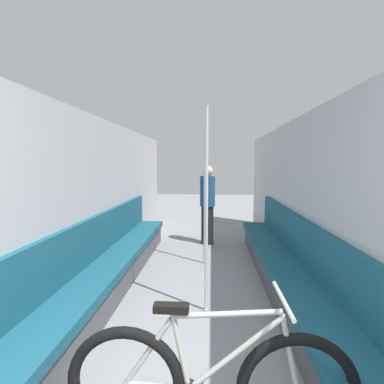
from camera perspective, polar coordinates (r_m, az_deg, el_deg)
name	(u,v)px	position (r m, az deg, el deg)	size (l,w,h in m)	color
wall_left	(86,204)	(3.97, -19.59, -2.12)	(0.10, 9.28, 2.25)	#B2B2B7
wall_right	(313,206)	(3.84, 22.05, -2.46)	(0.10, 9.28, 2.25)	#B2B2B7
bench_seat_row_left	(106,271)	(3.99, -16.13, -14.27)	(0.50, 5.21, 0.96)	#4C4C51
bench_seat_row_right	(290,276)	(3.88, 18.20, -14.88)	(0.50, 5.21, 0.96)	#4C4C51
grab_pole_near	(206,214)	(3.24, 2.76, -4.15)	(0.08, 0.08, 2.23)	gray
grab_pole_far	(205,197)	(4.81, 2.45, -0.99)	(0.08, 0.08, 2.23)	gray
passenger_standing	(207,204)	(6.03, 2.96, -2.28)	(0.30, 0.30, 1.58)	black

